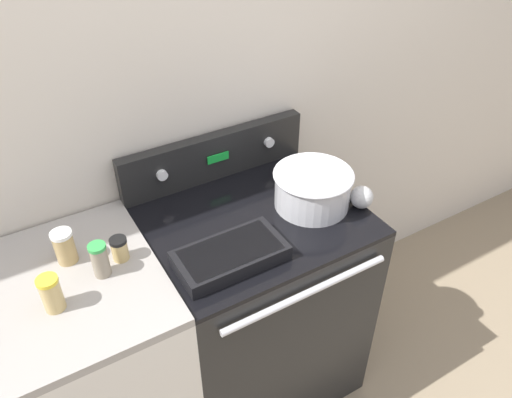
# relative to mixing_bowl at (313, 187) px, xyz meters

# --- Properties ---
(kitchen_wall) EXTENTS (8.00, 0.05, 2.50)m
(kitchen_wall) POSITION_rel_mixing_bowl_xyz_m (-0.22, 0.41, 0.24)
(kitchen_wall) COLOR beige
(kitchen_wall) RESTS_ON ground_plane
(stove_range) EXTENTS (0.77, 0.68, 0.93)m
(stove_range) POSITION_rel_mixing_bowl_xyz_m (-0.22, 0.05, -0.55)
(stove_range) COLOR black
(stove_range) RESTS_ON ground_plane
(control_panel) EXTENTS (0.77, 0.07, 0.19)m
(control_panel) POSITION_rel_mixing_bowl_xyz_m (-0.22, 0.35, 0.02)
(control_panel) COLOR black
(control_panel) RESTS_ON stove_range
(side_counter) EXTENTS (0.63, 0.65, 0.95)m
(side_counter) POSITION_rel_mixing_bowl_xyz_m (-0.92, 0.05, -0.54)
(side_counter) COLOR silver
(side_counter) RESTS_ON ground_plane
(mixing_bowl) EXTENTS (0.29, 0.29, 0.14)m
(mixing_bowl) POSITION_rel_mixing_bowl_xyz_m (0.00, 0.00, 0.00)
(mixing_bowl) COLOR silver
(mixing_bowl) RESTS_ON stove_range
(casserole_dish) EXTENTS (0.35, 0.18, 0.05)m
(casserole_dish) POSITION_rel_mixing_bowl_xyz_m (-0.40, -0.11, -0.05)
(casserole_dish) COLOR black
(casserole_dish) RESTS_ON stove_range
(ladle) EXTENTS (0.08, 0.32, 0.08)m
(ladle) POSITION_rel_mixing_bowl_xyz_m (0.15, -0.09, -0.04)
(ladle) COLOR #B7B7B7
(ladle) RESTS_ON stove_range
(spice_jar_black_cap) EXTENTS (0.05, 0.05, 0.08)m
(spice_jar_black_cap) POSITION_rel_mixing_bowl_xyz_m (-0.70, 0.07, -0.03)
(spice_jar_black_cap) COLOR tan
(spice_jar_black_cap) RESTS_ON side_counter
(spice_jar_green_cap) EXTENTS (0.05, 0.05, 0.12)m
(spice_jar_green_cap) POSITION_rel_mixing_bowl_xyz_m (-0.77, 0.03, -0.01)
(spice_jar_green_cap) COLOR gray
(spice_jar_green_cap) RESTS_ON side_counter
(spice_jar_white_cap) EXTENTS (0.07, 0.07, 0.12)m
(spice_jar_white_cap) POSITION_rel_mixing_bowl_xyz_m (-0.85, 0.14, -0.01)
(spice_jar_white_cap) COLOR tan
(spice_jar_white_cap) RESTS_ON side_counter
(spice_jar_yellow_cap) EXTENTS (0.06, 0.06, 0.12)m
(spice_jar_yellow_cap) POSITION_rel_mixing_bowl_xyz_m (-0.93, -0.04, -0.01)
(spice_jar_yellow_cap) COLOR tan
(spice_jar_yellow_cap) RESTS_ON side_counter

